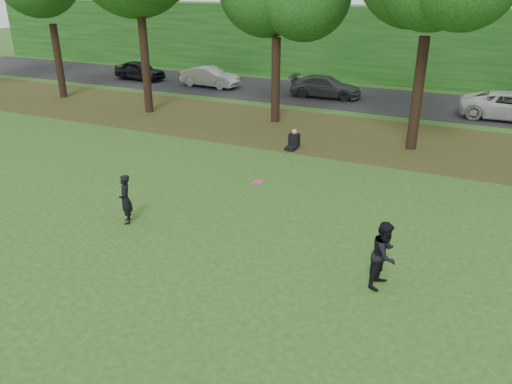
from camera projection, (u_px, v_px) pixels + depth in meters
ground at (169, 264)px, 12.69m from camera, size 120.00×120.00×0.00m
leaf_litter at (326, 133)px, 23.50m from camera, size 60.00×7.00×0.01m
street at (367, 99)px, 30.15m from camera, size 70.00×7.00×0.02m
far_hedge at (391, 45)px, 34.16m from camera, size 70.00×3.00×5.00m
player_left at (125, 199)px, 14.59m from camera, size 0.62×0.65×1.50m
player_right at (384, 254)px, 11.52m from camera, size 0.76×0.90×1.64m
parked_cars at (402, 94)px, 28.03m from camera, size 38.43×3.33×1.53m
frisbee at (258, 182)px, 12.20m from camera, size 0.34×0.34×0.09m
seated_person at (293, 142)px, 21.22m from camera, size 0.44×0.75×0.83m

